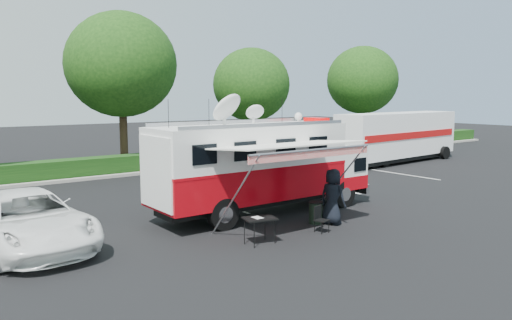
{
  "coord_description": "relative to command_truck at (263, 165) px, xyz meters",
  "views": [
    {
      "loc": [
        -10.91,
        -14.04,
        4.28
      ],
      "look_at": [
        0.0,
        0.5,
        1.9
      ],
      "focal_mm": 35.0,
      "sensor_mm": 36.0,
      "label": 1
    }
  ],
  "objects": [
    {
      "name": "ground_plane",
      "position": [
        0.08,
        0.0,
        -1.78
      ],
      "size": [
        120.0,
        120.0,
        0.0
      ],
      "primitive_type": "plane",
      "color": "black",
      "rests_on": "ground"
    },
    {
      "name": "back_border",
      "position": [
        1.22,
        12.9,
        3.23
      ],
      "size": [
        60.0,
        6.14,
        8.87
      ],
      "color": "#9E998E",
      "rests_on": "ground_plane"
    },
    {
      "name": "stall_lines",
      "position": [
        -0.42,
        3.0,
        -1.77
      ],
      "size": [
        24.12,
        5.5,
        0.01
      ],
      "color": "silver",
      "rests_on": "ground_plane"
    },
    {
      "name": "command_truck",
      "position": [
        0.0,
        0.0,
        0.0
      ],
      "size": [
        8.64,
        2.38,
        4.15
      ],
      "color": "black",
      "rests_on": "ground_plane"
    },
    {
      "name": "awning",
      "position": [
        -0.77,
        -2.47,
        0.89
      ],
      "size": [
        4.72,
        2.45,
        2.85
      ],
      "color": "white",
      "rests_on": "ground_plane"
    },
    {
      "name": "white_suv",
      "position": [
        -7.8,
        0.71,
        -1.78
      ],
      "size": [
        3.03,
        5.88,
        1.59
      ],
      "primitive_type": "imported",
      "rotation": [
        0.0,
        0.0,
        0.07
      ],
      "color": "white",
      "rests_on": "ground_plane"
    },
    {
      "name": "person",
      "position": [
        0.93,
        -2.59,
        -1.78
      ],
      "size": [
        0.79,
        1.02,
        1.86
      ],
      "primitive_type": "imported",
      "rotation": [
        0.0,
        0.0,
        1.81
      ],
      "color": "black",
      "rests_on": "ground_plane"
    },
    {
      "name": "folding_table",
      "position": [
        -2.35,
        -2.92,
        -1.05
      ],
      "size": [
        1.04,
        0.85,
        0.78
      ],
      "color": "black",
      "rests_on": "ground_plane"
    },
    {
      "name": "folding_chair",
      "position": [
        -0.07,
        -3.03,
        -1.3
      ],
      "size": [
        0.47,
        0.49,
        0.82
      ],
      "color": "black",
      "rests_on": "ground_plane"
    },
    {
      "name": "trash_bin",
      "position": [
        0.56,
        -2.18,
        -1.41
      ],
      "size": [
        0.49,
        0.49,
        0.73
      ],
      "color": "black",
      "rests_on": "ground_plane"
    },
    {
      "name": "semi_trailer",
      "position": [
        15.43,
        5.86,
        -0.11
      ],
      "size": [
        10.36,
        2.89,
        3.15
      ],
      "color": "white",
      "rests_on": "ground_plane"
    }
  ]
}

